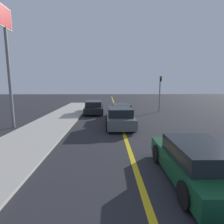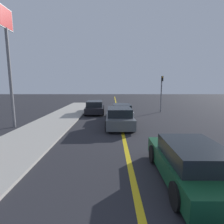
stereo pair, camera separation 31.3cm
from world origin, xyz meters
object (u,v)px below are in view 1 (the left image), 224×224
(car_far_distant, at_px, (120,118))
(car_oncoming_far, at_px, (94,107))
(car_parked_left_lot, at_px, (121,111))
(roadside_sign, at_px, (6,43))
(car_ahead_center, at_px, (196,162))
(traffic_light, at_px, (160,90))

(car_far_distant, xyz_separation_m, car_oncoming_far, (-2.30, 6.02, -0.03))
(car_parked_left_lot, xyz_separation_m, car_oncoming_far, (-2.64, 2.88, 0.01))
(car_parked_left_lot, bearing_deg, roadside_sign, -158.18)
(car_ahead_center, bearing_deg, traffic_light, 78.63)
(car_oncoming_far, relative_size, roadside_sign, 0.58)
(car_ahead_center, height_order, car_oncoming_far, car_oncoming_far)
(car_parked_left_lot, distance_m, car_oncoming_far, 3.90)
(traffic_light, bearing_deg, roadside_sign, -150.31)
(car_far_distant, distance_m, car_parked_left_lot, 3.16)
(car_ahead_center, distance_m, car_oncoming_far, 13.74)
(car_ahead_center, distance_m, traffic_light, 14.35)
(car_parked_left_lot, xyz_separation_m, traffic_light, (4.49, 3.71, 1.76))
(roadside_sign, bearing_deg, car_ahead_center, -37.04)
(roadside_sign, bearing_deg, traffic_light, 29.69)
(car_ahead_center, distance_m, car_far_distant, 7.32)
(car_ahead_center, relative_size, car_oncoming_far, 0.90)
(car_parked_left_lot, height_order, car_oncoming_far, car_oncoming_far)
(car_far_distant, height_order, car_parked_left_lot, car_far_distant)
(car_parked_left_lot, bearing_deg, traffic_light, 38.63)
(car_far_distant, relative_size, car_oncoming_far, 0.92)
(car_far_distant, height_order, roadside_sign, roadside_sign)
(car_far_distant, bearing_deg, car_parked_left_lot, 82.86)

